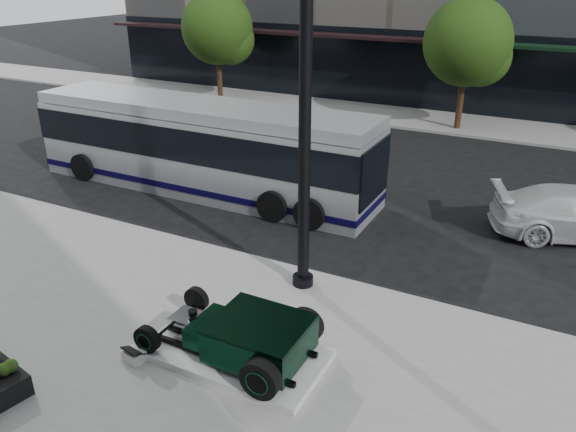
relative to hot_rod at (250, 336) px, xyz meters
The scene contains 8 objects.
ground 5.86m from the hot_rod, 101.50° to the left, with size 120.00×120.00×0.00m, color black.
sidewalk_far 19.75m from the hot_rod, 93.37° to the left, with size 70.00×4.00×0.12m, color gray.
street_trees 19.03m from the hot_rod, 90.05° to the left, with size 29.80×3.80×5.70m.
display_plinth 0.60m from the hot_rod, behind, with size 3.40×1.80×0.15m, color silver.
hot_rod is the anchor object (origin of this frame).
info_plaque 2.25m from the hot_rod, 153.39° to the right, with size 0.44×0.36×0.31m.
lamppost 4.61m from the hot_rod, 97.04° to the left, with size 0.48×0.48×8.79m.
transit_bus 9.63m from the hot_rod, 130.40° to the left, with size 12.12×2.88×2.92m.
Camera 1 is at (5.72, -12.95, 6.95)m, focal length 35.00 mm.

